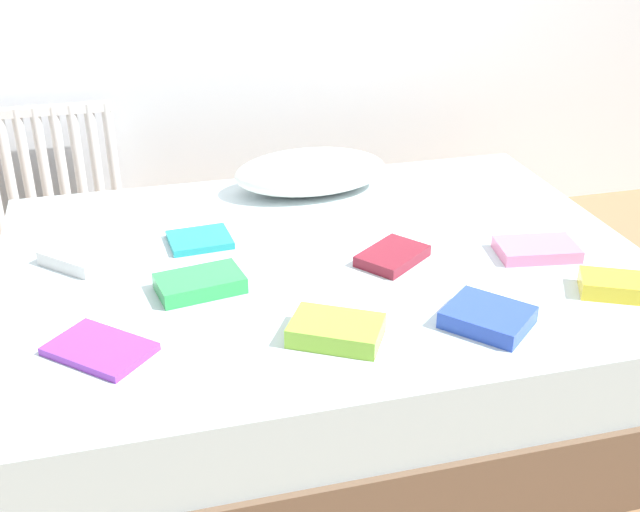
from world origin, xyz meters
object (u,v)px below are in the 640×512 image
object	(u,v)px
textbook_lime	(336,331)
textbook_maroon	(392,256)
textbook_pink	(537,249)
textbook_yellow	(613,285)
textbook_purple	(100,349)
pillow	(311,172)
bed	(324,327)
textbook_teal	(200,240)
textbook_blue	(488,317)
textbook_white	(81,255)
radiator	(45,176)
textbook_green	(200,283)

from	to	relation	value
textbook_lime	textbook_maroon	bearing A→B (deg)	82.74
textbook_pink	textbook_yellow	bearing A→B (deg)	-63.78
textbook_purple	textbook_maroon	bearing A→B (deg)	61.83
pillow	textbook_yellow	bearing A→B (deg)	-56.55
bed	textbook_teal	size ratio (longest dim) A/B	10.38
textbook_pink	textbook_teal	bearing A→B (deg)	169.07
textbook_teal	textbook_yellow	size ratio (longest dim) A/B	1.09
textbook_teal	textbook_lime	distance (m)	0.71
textbook_lime	textbook_purple	size ratio (longest dim) A/B	0.92
textbook_blue	textbook_white	xyz separation A→B (m)	(-1.03, 0.65, -0.00)
radiator	textbook_purple	size ratio (longest dim) A/B	2.43
textbook_purple	bed	bearing A→B (deg)	71.90
textbook_white	textbook_blue	bearing A→B (deg)	12.97
textbook_teal	textbook_yellow	bearing A→B (deg)	-34.12
bed	textbook_yellow	xyz separation A→B (m)	(0.73, -0.42, 0.28)
radiator	textbook_pink	distance (m)	2.04
radiator	textbook_blue	bearing A→B (deg)	-54.59
radiator	textbook_lime	xyz separation A→B (m)	(0.80, -1.65, 0.12)
textbook_teal	textbook_blue	distance (m)	0.96
textbook_teal	textbook_maroon	world-z (taller)	textbook_maroon
textbook_maroon	textbook_blue	bearing A→B (deg)	-111.16
textbook_lime	bed	bearing A→B (deg)	108.57
textbook_pink	textbook_green	distance (m)	1.04
bed	textbook_white	size ratio (longest dim) A/B	9.90
textbook_lime	textbook_teal	bearing A→B (deg)	142.08
textbook_yellow	textbook_white	xyz separation A→B (m)	(-1.45, 0.59, -0.00)
pillow	textbook_maroon	bearing A→B (deg)	-80.59
textbook_green	textbook_maroon	size ratio (longest dim) A/B	1.13
textbook_lime	textbook_purple	distance (m)	0.59
textbook_teal	textbook_maroon	xyz separation A→B (m)	(0.55, -0.28, 0.01)
bed	textbook_white	bearing A→B (deg)	167.28
bed	textbook_maroon	world-z (taller)	textbook_maroon
textbook_lime	textbook_maroon	world-z (taller)	textbook_lime
bed	textbook_pink	world-z (taller)	textbook_pink
pillow	textbook_green	bearing A→B (deg)	-126.99
textbook_maroon	textbook_blue	size ratio (longest dim) A/B	1.01
textbook_maroon	textbook_purple	size ratio (longest dim) A/B	0.85
textbook_teal	textbook_pink	bearing A→B (deg)	-23.63
textbook_purple	textbook_yellow	bearing A→B (deg)	41.16
bed	textbook_maroon	size ratio (longest dim) A/B	9.47
radiator	textbook_blue	distance (m)	2.08
bed	textbook_purple	world-z (taller)	textbook_purple
textbook_lime	radiator	bearing A→B (deg)	145.60
textbook_purple	textbook_white	bearing A→B (deg)	138.62
textbook_blue	bed	bearing A→B (deg)	171.24
textbook_blue	textbook_white	size ratio (longest dim) A/B	1.04
bed	textbook_green	distance (m)	0.49
pillow	textbook_green	distance (m)	0.81
radiator	textbook_white	world-z (taller)	radiator
textbook_pink	textbook_green	bearing A→B (deg)	-173.74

